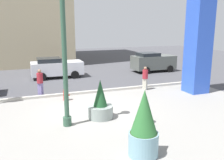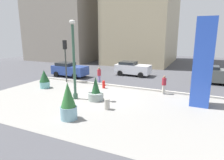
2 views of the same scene
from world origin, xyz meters
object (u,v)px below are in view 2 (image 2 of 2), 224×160
object	(u,v)px
art_pillar_blue	(203,63)
traffic_light_corner	(65,54)
car_curb_west	(69,69)
pedestrian_crossing	(164,84)
potted_plant_near_left	(68,102)
fire_hydrant	(104,84)
car_curb_east	(215,75)
potted_plant_near_right	(44,79)
pedestrian_by_curb	(99,75)
car_intersection	(132,68)
potted_plant_mid_plaza	(96,92)
concrete_bollard	(107,104)
lamp_post	(74,62)

from	to	relation	value
art_pillar_blue	traffic_light_corner	bearing A→B (deg)	172.53
car_curb_west	pedestrian_crossing	xyz separation A→B (m)	(11.46, -2.48, 0.03)
potted_plant_near_left	fire_hydrant	size ratio (longest dim) A/B	3.00
art_pillar_blue	car_curb_east	bearing A→B (deg)	80.98
pedestrian_crossing	potted_plant_near_left	bearing A→B (deg)	-118.87
traffic_light_corner	art_pillar_blue	bearing A→B (deg)	-7.47
traffic_light_corner	pedestrian_crossing	bearing A→B (deg)	-0.27
potted_plant_near_left	potted_plant_near_right	bearing A→B (deg)	142.86
car_curb_west	pedestrian_by_curb	xyz separation A→B (m)	(4.80, -1.51, 0.08)
car_intersection	pedestrian_crossing	bearing A→B (deg)	-51.74
potted_plant_mid_plaza	fire_hydrant	world-z (taller)	potted_plant_mid_plaza
potted_plant_near_right	concrete_bollard	xyz separation A→B (m)	(7.67, -2.43, -0.48)
art_pillar_blue	traffic_light_corner	distance (m)	12.95
potted_plant_near_left	potted_plant_near_right	distance (m)	7.91
traffic_light_corner	car_curb_west	distance (m)	3.51
art_pillar_blue	traffic_light_corner	size ratio (longest dim) A/B	1.40
car_intersection	potted_plant_mid_plaza	bearing A→B (deg)	-86.90
pedestrian_crossing	potted_plant_mid_plaza	bearing A→B (deg)	-139.19
art_pillar_blue	potted_plant_near_right	size ratio (longest dim) A/B	3.57
potted_plant_mid_plaza	pedestrian_crossing	world-z (taller)	potted_plant_mid_plaza
lamp_post	potted_plant_near_right	world-z (taller)	lamp_post
fire_hydrant	car_curb_east	world-z (taller)	car_curb_east
lamp_post	concrete_bollard	size ratio (longest dim) A/B	7.90
lamp_post	pedestrian_by_curb	xyz separation A→B (m)	(-0.66, 5.12, -1.96)
potted_plant_near_right	pedestrian_by_curb	world-z (taller)	potted_plant_near_right
pedestrian_by_curb	traffic_light_corner	bearing A→B (deg)	-164.87
lamp_post	potted_plant_mid_plaza	bearing A→B (deg)	12.71
potted_plant_mid_plaza	car_intersection	size ratio (longest dim) A/B	0.43
potted_plant_near_left	car_intersection	world-z (taller)	potted_plant_near_left
potted_plant_mid_plaza	potted_plant_near_right	size ratio (longest dim) A/B	1.07
concrete_bollard	pedestrian_crossing	size ratio (longest dim) A/B	0.47
car_curb_east	pedestrian_crossing	world-z (taller)	car_curb_east
concrete_bollard	pedestrian_crossing	xyz separation A→B (m)	(2.77, 5.15, 0.50)
fire_hydrant	pedestrian_by_curb	xyz separation A→B (m)	(-1.26, 1.46, 0.55)
potted_plant_near_right	car_curb_west	xyz separation A→B (m)	(-1.03, 5.20, -0.01)
potted_plant_mid_plaza	potted_plant_near_right	world-z (taller)	potted_plant_mid_plaza
art_pillar_blue	car_curb_west	size ratio (longest dim) A/B	1.42
art_pillar_blue	potted_plant_near_left	bearing A→B (deg)	-139.74
lamp_post	pedestrian_crossing	size ratio (longest dim) A/B	3.75
lamp_post	art_pillar_blue	world-z (taller)	art_pillar_blue
lamp_post	car_intersection	size ratio (longest dim) A/B	1.41
lamp_post	potted_plant_near_right	bearing A→B (deg)	162.11
art_pillar_blue	potted_plant_near_left	size ratio (longest dim) A/B	2.68
car_curb_east	car_intersection	size ratio (longest dim) A/B	0.96
car_intersection	lamp_post	bearing A→B (deg)	-95.90
potted_plant_mid_plaza	potted_plant_near_left	size ratio (longest dim) A/B	0.81
art_pillar_blue	car_intersection	distance (m)	11.24
concrete_bollard	pedestrian_crossing	bearing A→B (deg)	61.74
fire_hydrant	traffic_light_corner	xyz separation A→B (m)	(-4.65, 0.54, 2.57)
fire_hydrant	pedestrian_by_curb	distance (m)	2.00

